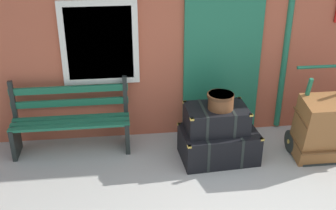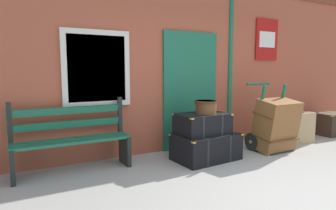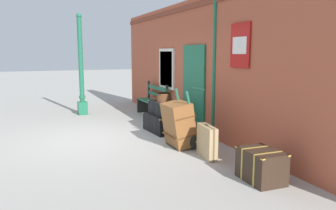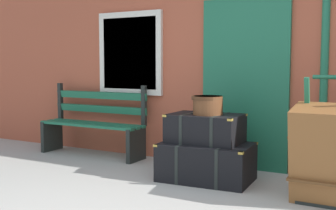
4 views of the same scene
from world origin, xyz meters
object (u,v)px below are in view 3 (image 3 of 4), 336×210
(corner_trunk, at_px, (261,166))
(suitcase_charcoal, at_px, (207,142))
(steamer_trunk_base, at_px, (163,123))
(steamer_trunk_middle, at_px, (164,108))
(lamp_post, at_px, (81,77))
(large_brown_trunk, at_px, (179,124))
(round_hatbox, at_px, (164,97))
(platform_bench, at_px, (153,102))
(porters_trolley, at_px, (186,133))

(corner_trunk, bearing_deg, suitcase_charcoal, -171.83)
(steamer_trunk_base, xyz_separation_m, steamer_trunk_middle, (-0.04, 0.05, 0.37))
(lamp_post, bearing_deg, steamer_trunk_base, 25.46)
(large_brown_trunk, relative_size, suitcase_charcoal, 1.46)
(suitcase_charcoal, bearing_deg, lamp_post, -164.83)
(round_hatbox, bearing_deg, platform_bench, 167.02)
(lamp_post, relative_size, steamer_trunk_base, 2.93)
(steamer_trunk_base, relative_size, suitcase_charcoal, 1.64)
(lamp_post, distance_m, porters_trolley, 4.73)
(steamer_trunk_middle, bearing_deg, large_brown_trunk, -10.19)
(porters_trolley, bearing_deg, corner_trunk, 4.76)
(lamp_post, relative_size, porters_trolley, 2.59)
(steamer_trunk_middle, xyz_separation_m, suitcase_charcoal, (2.25, -0.08, -0.28))
(corner_trunk, bearing_deg, lamp_post, -166.19)
(lamp_post, bearing_deg, steamer_trunk_middle, 26.52)
(suitcase_charcoal, bearing_deg, porters_trolley, 179.55)
(steamer_trunk_base, xyz_separation_m, porters_trolley, (1.35, -0.02, 0.06))
(porters_trolley, bearing_deg, steamer_trunk_base, 179.07)
(round_hatbox, bearing_deg, porters_trolley, -1.87)
(steamer_trunk_base, bearing_deg, round_hatbox, 85.96)
(large_brown_trunk, bearing_deg, round_hatbox, 170.71)
(steamer_trunk_middle, relative_size, round_hatbox, 2.37)
(platform_bench, bearing_deg, round_hatbox, -12.98)
(steamer_trunk_middle, distance_m, large_brown_trunk, 1.41)
(round_hatbox, height_order, porters_trolley, porters_trolley)
(steamer_trunk_base, height_order, steamer_trunk_middle, steamer_trunk_middle)
(steamer_trunk_base, distance_m, corner_trunk, 3.52)
(steamer_trunk_middle, bearing_deg, platform_bench, 167.58)
(porters_trolley, height_order, suitcase_charcoal, porters_trolley)
(platform_bench, bearing_deg, large_brown_trunk, -11.50)
(lamp_post, distance_m, steamer_trunk_middle, 3.43)
(platform_bench, xyz_separation_m, porters_trolley, (3.32, -0.50, -0.17))
(round_hatbox, xyz_separation_m, large_brown_trunk, (1.35, -0.22, -0.39))
(round_hatbox, distance_m, porters_trolley, 1.47)
(steamer_trunk_base, distance_m, porters_trolley, 1.35)
(steamer_trunk_base, xyz_separation_m, large_brown_trunk, (1.35, -0.20, 0.26))
(steamer_trunk_middle, xyz_separation_m, large_brown_trunk, (1.39, -0.25, -0.11))
(lamp_post, bearing_deg, corner_trunk, 13.81)
(platform_bench, distance_m, steamer_trunk_middle, 1.99)
(porters_trolley, xyz_separation_m, suitcase_charcoal, (0.86, -0.01, 0.03))
(steamer_trunk_middle, height_order, round_hatbox, round_hatbox)
(round_hatbox, bearing_deg, suitcase_charcoal, -1.32)
(porters_trolley, distance_m, suitcase_charcoal, 0.86)
(large_brown_trunk, bearing_deg, steamer_trunk_middle, 169.81)
(suitcase_charcoal, bearing_deg, corner_trunk, 8.17)
(platform_bench, bearing_deg, corner_trunk, -3.32)
(steamer_trunk_base, bearing_deg, corner_trunk, 2.58)
(platform_bench, relative_size, large_brown_trunk, 1.71)
(large_brown_trunk, relative_size, corner_trunk, 1.32)
(lamp_post, relative_size, suitcase_charcoal, 4.81)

